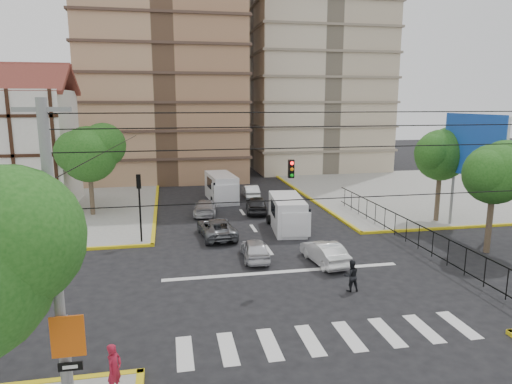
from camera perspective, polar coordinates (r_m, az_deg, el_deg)
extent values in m
plane|color=black|center=(24.02, 4.20, -10.92)|extent=(160.00, 160.00, 0.00)
cube|color=gray|center=(44.67, -29.13, -1.80)|extent=(26.00, 26.00, 0.15)
cube|color=gray|center=(49.71, 20.65, 0.10)|extent=(26.00, 26.00, 0.15)
cube|color=silver|center=(18.85, 9.21, -17.57)|extent=(12.00, 2.40, 0.01)
cube|color=silver|center=(25.09, 3.47, -9.91)|extent=(13.00, 0.40, 0.01)
cube|color=silver|center=(43.64, -28.49, 4.55)|extent=(10.00, 8.00, 10.00)
cube|color=maroon|center=(45.31, -28.48, 12.25)|extent=(10.80, 4.25, 2.65)
cylinder|color=slate|center=(33.36, 27.11, -1.96)|extent=(0.20, 0.20, 4.00)
cylinder|color=slate|center=(36.50, 23.29, -0.59)|extent=(0.20, 0.20, 4.00)
cube|color=silver|center=(34.34, 25.67, 5.29)|extent=(0.25, 6.00, 4.00)
cube|color=blue|center=(34.22, 25.40, 5.30)|extent=(0.08, 6.20, 4.20)
sphere|color=#1D4F16|center=(12.81, -28.48, -5.12)|extent=(3.68, 3.68, 3.68)
cylinder|color=#473828|center=(30.93, 27.17, -3.01)|extent=(0.36, 0.36, 4.20)
sphere|color=#1D4F16|center=(30.43, 27.63, 2.01)|extent=(3.60, 3.60, 3.60)
sphere|color=#1D4F16|center=(31.16, 28.68, 3.10)|extent=(2.88, 2.88, 2.88)
sphere|color=#1D4F16|center=(29.73, 26.93, 2.23)|extent=(2.70, 2.70, 2.70)
cylinder|color=#473828|center=(37.02, 21.79, -0.18)|extent=(0.36, 0.36, 4.48)
sphere|color=#1D4F16|center=(36.60, 22.13, 4.31)|extent=(3.80, 3.80, 3.80)
sphere|color=#1D4F16|center=(37.32, 23.17, 5.23)|extent=(3.04, 3.04, 3.04)
sphere|color=#1D4F16|center=(35.92, 21.39, 4.55)|extent=(2.85, 2.85, 2.85)
cylinder|color=#473828|center=(38.56, -19.88, 0.17)|extent=(0.36, 0.36, 4.20)
sphere|color=#1D4F16|center=(38.14, -20.17, 4.46)|extent=(4.40, 4.40, 4.40)
sphere|color=#1D4F16|center=(38.22, -18.54, 5.57)|extent=(3.52, 3.52, 3.52)
sphere|color=#1D4F16|center=(37.98, -21.58, 4.67)|extent=(3.30, 3.30, 3.30)
cylinder|color=black|center=(30.16, -14.26, -2.83)|extent=(0.12, 0.12, 3.50)
cube|color=black|center=(29.71, -14.47, 1.29)|extent=(0.28, 0.22, 0.90)
sphere|color=#FF0C0C|center=(29.67, -14.50, 1.86)|extent=(0.17, 0.17, 0.17)
cube|color=black|center=(22.49, 4.41, 2.90)|extent=(0.28, 0.22, 0.90)
cylinder|color=black|center=(14.07, 14.20, -0.56)|extent=(18.00, 0.03, 0.03)
cylinder|color=slate|center=(13.54, -23.71, -8.68)|extent=(0.28, 0.28, 9.00)
cube|color=slate|center=(12.81, -25.20, 9.33)|extent=(1.40, 0.12, 0.12)
cylinder|color=slate|center=(14.53, -22.12, -19.78)|extent=(0.08, 0.08, 3.20)
cube|color=#E5590C|center=(14.01, -22.47, -16.36)|extent=(0.90, 0.06, 1.20)
cube|color=black|center=(14.44, -22.19, -19.54)|extent=(0.65, 0.05, 0.25)
cube|color=silver|center=(32.78, 3.90, -2.68)|extent=(2.59, 5.33, 2.36)
cube|color=silver|center=(30.90, 4.88, -3.86)|extent=(2.07, 1.43, 1.64)
cube|color=black|center=(30.42, 5.08, -3.00)|extent=(1.90, 0.30, 0.92)
cylinder|color=black|center=(31.21, 2.92, -4.94)|extent=(0.25, 0.72, 0.72)
cylinder|color=black|center=(31.73, 6.36, -4.73)|extent=(0.25, 0.72, 0.72)
cylinder|color=black|center=(34.30, 1.60, -3.45)|extent=(0.25, 0.72, 0.72)
cylinder|color=black|center=(34.77, 4.75, -3.28)|extent=(0.25, 0.72, 0.72)
cube|color=silver|center=(42.49, -4.37, 0.60)|extent=(2.63, 5.54, 2.47)
cube|color=silver|center=(40.43, -4.01, -0.18)|extent=(2.15, 1.47, 1.72)
cube|color=black|center=(39.96, -3.96, 0.55)|extent=(1.99, 0.28, 0.97)
cylinder|color=black|center=(40.89, -5.49, -1.07)|extent=(0.25, 0.75, 0.75)
cylinder|color=black|center=(41.12, -2.67, -0.96)|extent=(0.25, 0.75, 0.75)
cylinder|color=black|center=(44.23, -5.93, -0.14)|extent=(0.25, 0.75, 0.75)
cylinder|color=black|center=(44.45, -3.31, -0.04)|extent=(0.25, 0.75, 0.75)
imported|color=silver|center=(26.75, -0.15, -7.14)|extent=(1.61, 3.67, 1.23)
imported|color=white|center=(26.34, 8.55, -7.49)|extent=(1.84, 4.07, 1.29)
imported|color=slate|center=(31.09, -4.95, -4.48)|extent=(2.52, 4.84, 1.30)
imported|color=#BCBBC0|center=(37.22, -6.35, -1.91)|extent=(2.33, 4.54, 1.26)
imported|color=#242527|center=(37.68, 0.07, -1.57)|extent=(2.23, 4.31, 1.40)
imported|color=white|center=(43.65, -0.66, 0.10)|extent=(1.48, 3.83, 1.24)
imported|color=#A21830|center=(15.66, -17.29, -20.37)|extent=(0.63, 0.71, 1.63)
imported|color=black|center=(22.87, 11.81, -10.20)|extent=(0.76, 0.59, 1.56)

